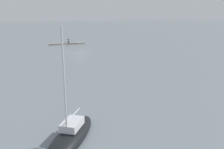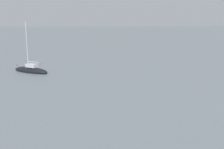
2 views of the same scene
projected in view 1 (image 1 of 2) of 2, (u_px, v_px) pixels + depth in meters
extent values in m
plane|color=slate|center=(79.00, 53.00, 57.56)|extent=(500.00, 500.00, 0.00)
cube|color=gray|center=(80.00, 43.00, 74.67)|extent=(2.67, 1.87, 0.53)
cube|color=gray|center=(71.00, 43.00, 73.75)|extent=(2.67, 1.87, 0.53)
cube|color=gray|center=(63.00, 44.00, 72.82)|extent=(2.67, 1.87, 0.53)
cube|color=gray|center=(54.00, 44.00, 71.89)|extent=(2.67, 1.87, 0.53)
cube|color=#1E2333|center=(69.00, 42.00, 73.15)|extent=(0.44, 0.48, 0.16)
cube|color=#232328|center=(68.00, 42.00, 73.33)|extent=(0.44, 0.30, 0.52)
sphere|color=tan|center=(68.00, 41.00, 73.24)|extent=(0.22, 0.22, 0.22)
cylinder|color=black|center=(68.00, 41.00, 73.21)|extent=(0.02, 0.02, 1.05)
cone|color=black|center=(68.00, 39.00, 73.06)|extent=(1.10, 1.10, 0.19)
sphere|color=black|center=(68.00, 39.00, 73.03)|extent=(0.05, 0.05, 0.05)
ellipsoid|color=black|center=(71.00, 137.00, 17.90)|extent=(5.95, 7.38, 1.28)
cube|color=silver|center=(72.00, 124.00, 18.01)|extent=(2.23, 2.45, 0.59)
cylinder|color=silver|center=(64.00, 83.00, 16.16)|extent=(0.13, 0.13, 7.86)
cylinder|color=silver|center=(73.00, 115.00, 18.15)|extent=(1.54, 2.22, 0.10)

